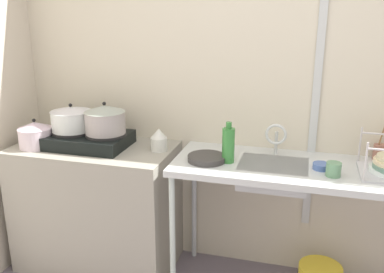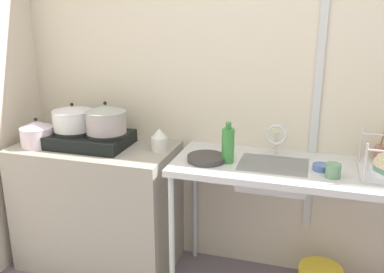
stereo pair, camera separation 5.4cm
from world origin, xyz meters
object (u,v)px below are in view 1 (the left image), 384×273
Objects in this scene: faucet at (276,136)px; pot_on_right_burner at (105,119)px; cup_by_rack at (334,169)px; percolator at (159,140)px; utensil_jar at (379,152)px; pot_on_left_burner at (71,118)px; sink_basin at (273,174)px; stove at (90,139)px; pot_beside_stove at (35,134)px; frying_pan at (207,158)px; bottle_by_sink at (228,145)px; small_bowl_on_drainboard at (321,166)px.

pot_on_right_burner is at bearing -172.95° from faucet.
percolator is at bearing 171.79° from cup_by_rack.
percolator is 0.69× the size of faucet.
cup_by_rack is 0.35× the size of utensil_jar.
pot_on_left_burner reaches higher than sink_basin.
sink_basin is 0.37m from cup_by_rack.
stove is 2.19× the size of utensil_jar.
pot_on_left_burner is at bearing -174.24° from faucet.
pot_beside_stove is at bearing -167.00° from pot_on_right_burner.
frying_pan is 0.93× the size of bottle_by_sink.
frying_pan is 0.99× the size of utensil_jar.
percolator is at bearing 4.34° from pot_on_left_burner.
utensil_jar reaches higher than frying_pan.
stove is 2.22× the size of frying_pan.
pot_on_left_burner is 1.10m from bottle_by_sink.
percolator is 1.47× the size of small_bowl_on_drainboard.
bottle_by_sink is at bearing 6.97° from frying_pan.
small_bowl_on_drainboard is (0.28, -0.16, -0.12)m from faucet.
small_bowl_on_drainboard is 0.43m from utensil_jar.
cup_by_rack is at bearing -4.40° from pot_on_right_burner.
pot_beside_stove is at bearing -177.36° from bottle_by_sink.
pot_on_left_burner reaches higher than stove.
cup_by_rack is at bearing -128.56° from utensil_jar.
pot_on_left_burner is 1.16× the size of frying_pan.
stove is at bearing 175.63° from frying_pan.
pot_on_right_burner is 1.14× the size of frying_pan.
pot_on_left_burner is 1.09× the size of bottle_by_sink.
frying_pan is at bearing -5.14° from pot_on_right_burner.
pot_beside_stove is 2.70× the size of cup_by_rack.
sink_basin is 1.72× the size of utensil_jar.
bottle_by_sink is (-0.27, -0.19, -0.03)m from faucet.
faucet is 0.33m from bottle_by_sink.
sink_basin is at bearing -87.63° from faucet.
pot_on_right_burner is 0.85m from bottle_by_sink.
stove is 1.52m from small_bowl_on_drainboard.
utensil_jar is at bearing 9.37° from faucet.
stove is 6.26× the size of cup_by_rack.
stove is at bearing 17.49° from pot_beside_stove.
utensil_jar is (2.21, 0.35, -0.04)m from pot_beside_stove.
pot_beside_stove is 1.93m from cup_by_rack.
cup_by_rack is (1.71, -0.11, -0.15)m from pot_on_left_burner.
pot_beside_stove is at bearing -171.01° from utensil_jar.
small_bowl_on_drainboard is at bearing 123.95° from cup_by_rack.
pot_beside_stove is 1.05× the size of faucet.
pot_on_right_burner is at bearing 179.21° from small_bowl_on_drainboard.
frying_pan is (-0.40, -0.20, -0.12)m from faucet.
percolator is at bearing 162.61° from frying_pan.
pot_on_right_burner is at bearing 176.74° from bottle_by_sink.
faucet is 0.35m from small_bowl_on_drainboard.
cup_by_rack is at bearing -5.95° from bottle_by_sink.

